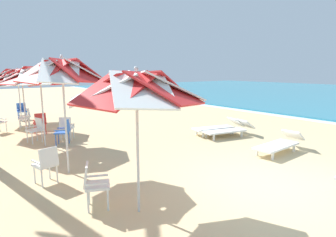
{
  "coord_description": "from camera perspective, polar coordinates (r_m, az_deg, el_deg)",
  "views": [
    {
      "loc": [
        3.32,
        -5.33,
        2.56
      ],
      "look_at": [
        -3.77,
        0.09,
        1.0
      ],
      "focal_mm": 29.89,
      "sensor_mm": 36.0,
      "label": 1
    }
  ],
  "objects": [
    {
      "name": "beach_umbrella_2",
      "position": [
        10.13,
        -24.66,
        7.93
      ],
      "size": [
        2.52,
        2.52,
        2.76
      ],
      "color": "silver",
      "rests_on": "ground"
    },
    {
      "name": "sun_lounger_1",
      "position": [
        9.43,
        21.81,
        -4.79
      ],
      "size": [
        0.72,
        2.17,
        0.62
      ],
      "color": "white",
      "rests_on": "ground"
    },
    {
      "name": "plastic_chair_7",
      "position": [
        13.86,
        -27.01,
        0.27
      ],
      "size": [
        0.54,
        0.57,
        0.87
      ],
      "color": "white",
      "rests_on": "ground"
    },
    {
      "name": "plastic_chair_4",
      "position": [
        10.93,
        -20.03,
        -1.57
      ],
      "size": [
        0.63,
        0.62,
        0.87
      ],
      "color": "white",
      "rests_on": "ground"
    },
    {
      "name": "beach_umbrella_4",
      "position": [
        15.6,
        -28.35,
        7.84
      ],
      "size": [
        2.57,
        2.57,
        2.67
      ],
      "color": "silver",
      "rests_on": "ground"
    },
    {
      "name": "plastic_chair_2",
      "position": [
        10.24,
        -20.44,
        -2.34
      ],
      "size": [
        0.61,
        0.62,
        0.87
      ],
      "color": "blue",
      "rests_on": "ground"
    },
    {
      "name": "plastic_chair_5",
      "position": [
        12.31,
        -24.65,
        -0.64
      ],
      "size": [
        0.48,
        0.46,
        0.87
      ],
      "color": "red",
      "rests_on": "ground"
    },
    {
      "name": "plastic_chair_0",
      "position": [
        5.48,
        -14.92,
        -12.54
      ],
      "size": [
        0.58,
        0.6,
        0.87
      ],
      "color": "white",
      "rests_on": "ground"
    },
    {
      "name": "ground_plane",
      "position": [
        6.78,
        19.63,
        -12.89
      ],
      "size": [
        80.0,
        80.0,
        0.0
      ],
      "primitive_type": "plane",
      "color": "#D3B784"
    },
    {
      "name": "beach_umbrella_1",
      "position": [
        7.16,
        -20.76,
        8.82
      ],
      "size": [
        2.11,
        2.11,
        2.91
      ],
      "color": "silver",
      "rests_on": "ground"
    },
    {
      "name": "sun_lounger_3",
      "position": [
        11.43,
        10.19,
        -1.74
      ],
      "size": [
        1.13,
        2.23,
        0.62
      ],
      "color": "white",
      "rests_on": "ground"
    },
    {
      "name": "sun_lounger_2",
      "position": [
        11.05,
        12.23,
        -2.21
      ],
      "size": [
        1.06,
        2.23,
        0.62
      ],
      "color": "white",
      "rests_on": "ground"
    },
    {
      "name": "beach_umbrella_0",
      "position": [
        4.79,
        -6.43,
        6.14
      ],
      "size": [
        2.37,
        2.37,
        2.62
      ],
      "color": "silver",
      "rests_on": "ground"
    },
    {
      "name": "plastic_chair_8",
      "position": [
        16.32,
        -27.66,
        1.52
      ],
      "size": [
        0.48,
        0.45,
        0.87
      ],
      "color": "blue",
      "rests_on": "ground"
    },
    {
      "name": "plastic_chair_1",
      "position": [
        6.92,
        -23.55,
        -8.29
      ],
      "size": [
        0.55,
        0.52,
        0.87
      ],
      "color": "white",
      "rests_on": "ground"
    },
    {
      "name": "beach_umbrella_3",
      "position": [
        12.86,
        -27.65,
        7.22
      ],
      "size": [
        2.6,
        2.6,
        2.57
      ],
      "color": "silver",
      "rests_on": "ground"
    },
    {
      "name": "plastic_chair_3",
      "position": [
        11.01,
        -25.34,
        -1.85
      ],
      "size": [
        0.54,
        0.56,
        0.87
      ],
      "color": "white",
      "rests_on": "ground"
    }
  ]
}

